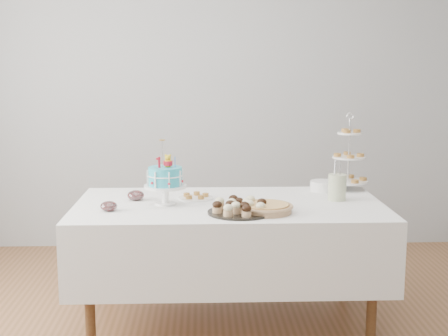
{
  "coord_description": "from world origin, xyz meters",
  "views": [
    {
      "loc": [
        -0.17,
        -3.5,
        1.63
      ],
      "look_at": [
        -0.03,
        0.3,
        0.99
      ],
      "focal_mm": 50.0,
      "sensor_mm": 36.0,
      "label": 1
    }
  ],
  "objects_px": {
    "jam_bowl_b": "(136,195)",
    "cupcake_tray": "(240,206)",
    "birthday_cake": "(165,187)",
    "utensil_pitcher": "(337,186)",
    "plate_stack": "(323,186)",
    "pie": "(266,208)",
    "tiered_stand": "(349,158)",
    "table": "(229,238)",
    "jam_bowl_a": "(109,206)",
    "pastry_plate": "(196,197)"
  },
  "relations": [
    {
      "from": "table",
      "to": "birthday_cake",
      "type": "distance_m",
      "value": 0.52
    },
    {
      "from": "tiered_stand",
      "to": "utensil_pitcher",
      "type": "relative_size",
      "value": 2.09
    },
    {
      "from": "cupcake_tray",
      "to": "pastry_plate",
      "type": "distance_m",
      "value": 0.48
    },
    {
      "from": "cupcake_tray",
      "to": "pie",
      "type": "distance_m",
      "value": 0.15
    },
    {
      "from": "birthday_cake",
      "to": "tiered_stand",
      "type": "bearing_deg",
      "value": 3.72
    },
    {
      "from": "table",
      "to": "pastry_plate",
      "type": "height_order",
      "value": "pastry_plate"
    },
    {
      "from": "pie",
      "to": "plate_stack",
      "type": "xyz_separation_m",
      "value": [
        0.46,
        0.62,
        0.01
      ]
    },
    {
      "from": "birthday_cake",
      "to": "plate_stack",
      "type": "bearing_deg",
      "value": 4.96
    },
    {
      "from": "birthday_cake",
      "to": "cupcake_tray",
      "type": "relative_size",
      "value": 1.08
    },
    {
      "from": "cupcake_tray",
      "to": "plate_stack",
      "type": "distance_m",
      "value": 0.88
    },
    {
      "from": "plate_stack",
      "to": "jam_bowl_b",
      "type": "height_order",
      "value": "plate_stack"
    },
    {
      "from": "birthday_cake",
      "to": "pie",
      "type": "height_order",
      "value": "birthday_cake"
    },
    {
      "from": "jam_bowl_a",
      "to": "cupcake_tray",
      "type": "bearing_deg",
      "value": -6.58
    },
    {
      "from": "jam_bowl_b",
      "to": "pie",
      "type": "bearing_deg",
      "value": -24.57
    },
    {
      "from": "cupcake_tray",
      "to": "pastry_plate",
      "type": "bearing_deg",
      "value": 122.66
    },
    {
      "from": "jam_bowl_b",
      "to": "cupcake_tray",
      "type": "bearing_deg",
      "value": -30.66
    },
    {
      "from": "plate_stack",
      "to": "tiered_stand",
      "type": "bearing_deg",
      "value": 11.74
    },
    {
      "from": "pie",
      "to": "plate_stack",
      "type": "distance_m",
      "value": 0.77
    },
    {
      "from": "plate_stack",
      "to": "utensil_pitcher",
      "type": "xyz_separation_m",
      "value": [
        0.03,
        -0.3,
        0.06
      ]
    },
    {
      "from": "pie",
      "to": "utensil_pitcher",
      "type": "height_order",
      "value": "utensil_pitcher"
    },
    {
      "from": "cupcake_tray",
      "to": "jam_bowl_a",
      "type": "height_order",
      "value": "cupcake_tray"
    },
    {
      "from": "plate_stack",
      "to": "jam_bowl_a",
      "type": "relative_size",
      "value": 1.76
    },
    {
      "from": "cupcake_tray",
      "to": "jam_bowl_b",
      "type": "xyz_separation_m",
      "value": [
        -0.64,
        0.38,
        -0.01
      ]
    },
    {
      "from": "birthday_cake",
      "to": "pie",
      "type": "xyz_separation_m",
      "value": [
        0.6,
        -0.22,
        -0.08
      ]
    },
    {
      "from": "pie",
      "to": "jam_bowl_a",
      "type": "height_order",
      "value": "jam_bowl_a"
    },
    {
      "from": "jam_bowl_b",
      "to": "birthday_cake",
      "type": "bearing_deg",
      "value": -35.82
    },
    {
      "from": "cupcake_tray",
      "to": "utensil_pitcher",
      "type": "relative_size",
      "value": 1.47
    },
    {
      "from": "tiered_stand",
      "to": "jam_bowl_a",
      "type": "bearing_deg",
      "value": -159.59
    },
    {
      "from": "tiered_stand",
      "to": "utensil_pitcher",
      "type": "distance_m",
      "value": 0.39
    },
    {
      "from": "jam_bowl_a",
      "to": "utensil_pitcher",
      "type": "relative_size",
      "value": 0.39
    },
    {
      "from": "birthday_cake",
      "to": "utensil_pitcher",
      "type": "xyz_separation_m",
      "value": [
        1.09,
        0.1,
        -0.02
      ]
    },
    {
      "from": "pie",
      "to": "tiered_stand",
      "type": "height_order",
      "value": "tiered_stand"
    },
    {
      "from": "birthday_cake",
      "to": "jam_bowl_b",
      "type": "height_order",
      "value": "birthday_cake"
    },
    {
      "from": "pie",
      "to": "birthday_cake",
      "type": "bearing_deg",
      "value": 159.73
    },
    {
      "from": "cupcake_tray",
      "to": "jam_bowl_a",
      "type": "xyz_separation_m",
      "value": [
        -0.77,
        0.09,
        -0.01
      ]
    },
    {
      "from": "pastry_plate",
      "to": "jam_bowl_a",
      "type": "height_order",
      "value": "jam_bowl_a"
    },
    {
      "from": "birthday_cake",
      "to": "pastry_plate",
      "type": "distance_m",
      "value": 0.27
    },
    {
      "from": "plate_stack",
      "to": "jam_bowl_a",
      "type": "xyz_separation_m",
      "value": [
        -1.38,
        -0.54,
        -0.01
      ]
    },
    {
      "from": "jam_bowl_a",
      "to": "jam_bowl_b",
      "type": "xyz_separation_m",
      "value": [
        0.13,
        0.29,
        0.0
      ]
    },
    {
      "from": "utensil_pitcher",
      "to": "table",
      "type": "bearing_deg",
      "value": 170.76
    },
    {
      "from": "pie",
      "to": "cupcake_tray",
      "type": "bearing_deg",
      "value": -173.65
    },
    {
      "from": "birthday_cake",
      "to": "utensil_pitcher",
      "type": "distance_m",
      "value": 1.09
    },
    {
      "from": "utensil_pitcher",
      "to": "birthday_cake",
      "type": "bearing_deg",
      "value": 170.55
    },
    {
      "from": "utensil_pitcher",
      "to": "plate_stack",
      "type": "bearing_deg",
      "value": 81.64
    },
    {
      "from": "tiered_stand",
      "to": "pastry_plate",
      "type": "distance_m",
      "value": 1.1
    },
    {
      "from": "jam_bowl_a",
      "to": "jam_bowl_b",
      "type": "distance_m",
      "value": 0.32
    },
    {
      "from": "birthday_cake",
      "to": "jam_bowl_b",
      "type": "xyz_separation_m",
      "value": [
        -0.2,
        0.14,
        -0.08
      ]
    },
    {
      "from": "jam_bowl_a",
      "to": "utensil_pitcher",
      "type": "distance_m",
      "value": 1.44
    },
    {
      "from": "tiered_stand",
      "to": "jam_bowl_a",
      "type": "relative_size",
      "value": 5.32
    },
    {
      "from": "table",
      "to": "tiered_stand",
      "type": "bearing_deg",
      "value": 25.46
    }
  ]
}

